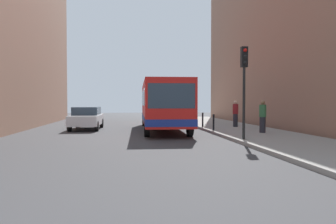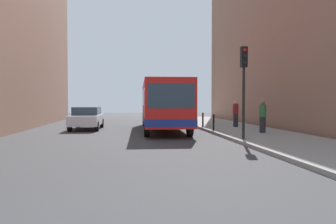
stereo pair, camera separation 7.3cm
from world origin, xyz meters
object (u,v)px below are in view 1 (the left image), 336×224
at_px(bus, 163,103).
at_px(pedestrian_mid_sidewalk, 235,114).
at_px(pedestrian_near_signal, 263,117).
at_px(bollard_far, 194,118).
at_px(traffic_light, 244,75).
at_px(bollard_near, 214,122).
at_px(bollard_mid, 203,120).
at_px(car_beside_bus, 87,118).

xyz_separation_m(bus, pedestrian_mid_sidewalk, (4.93, 0.29, -0.69)).
bearing_deg(pedestrian_near_signal, bollard_far, -103.27).
bearing_deg(traffic_light, pedestrian_near_signal, 54.10).
relative_size(bus, bollard_near, 11.69).
relative_size(bollard_mid, pedestrian_mid_sidewalk, 0.54).
relative_size(car_beside_bus, traffic_light, 1.08).
xyz_separation_m(bus, bollard_far, (2.76, 3.39, -1.10)).
height_order(bollard_mid, bollard_far, same).
height_order(traffic_light, bollard_mid, traffic_light).
bearing_deg(traffic_light, car_beside_bus, 133.51).
relative_size(traffic_light, bollard_far, 4.32).
bearing_deg(bollard_far, bollard_mid, -90.00).
xyz_separation_m(car_beside_bus, traffic_light, (7.79, -8.20, 2.22)).
height_order(bus, pedestrian_mid_sidewalk, bus).
height_order(bollard_near, bollard_far, same).
relative_size(traffic_light, bollard_near, 4.32).
bearing_deg(bollard_mid, bollard_far, 90.00).
bearing_deg(bus, pedestrian_near_signal, 142.78).
distance_m(bus, traffic_light, 7.66).
xyz_separation_m(bus, car_beside_bus, (-4.93, 1.21, -0.94)).
xyz_separation_m(car_beside_bus, bollard_far, (7.69, 2.18, -0.16)).
bearing_deg(bollard_far, bollard_near, -90.00).
bearing_deg(car_beside_bus, bollard_mid, 176.85).
bearing_deg(traffic_light, bollard_far, 90.55).
bearing_deg(car_beside_bus, pedestrian_mid_sidewalk, 176.15).
bearing_deg(pedestrian_near_signal, bollard_mid, -94.34).
relative_size(traffic_light, pedestrian_mid_sidewalk, 2.32).
height_order(car_beside_bus, traffic_light, traffic_light).
bearing_deg(traffic_light, bollard_mid, 90.76).
xyz_separation_m(bollard_near, bollard_far, (0.00, 5.60, 0.00)).
bearing_deg(pedestrian_near_signal, car_beside_bus, -57.89).
bearing_deg(pedestrian_mid_sidewalk, bus, -176.68).
distance_m(bus, car_beside_bus, 5.16).
bearing_deg(bollard_mid, bus, -168.01).
xyz_separation_m(bollard_far, pedestrian_near_signal, (2.22, -7.45, 0.40)).
bearing_deg(bollard_near, bus, 141.21).
relative_size(bus, traffic_light, 2.71).
bearing_deg(pedestrian_mid_sidewalk, pedestrian_near_signal, -89.43).
distance_m(bollard_near, pedestrian_near_signal, 2.92).
relative_size(car_beside_bus, pedestrian_mid_sidewalk, 2.52).
distance_m(car_beside_bus, pedestrian_mid_sidewalk, 9.91).
distance_m(bus, bollard_mid, 3.02).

